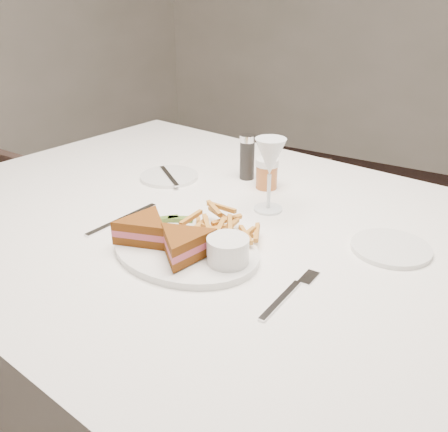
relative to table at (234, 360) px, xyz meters
name	(u,v)px	position (x,y,z in m)	size (l,w,h in m)	color
ground	(348,432)	(0.24, 0.27, -0.38)	(5.00, 5.00, 0.00)	black
table	(234,360)	(0.00, 0.00, 0.00)	(1.63, 1.09, 0.75)	white
chair_far	(374,240)	(0.08, 0.97, -0.08)	(0.58, 0.54, 0.60)	#4A352D
table_setting	(217,219)	(-0.02, -0.05, 0.41)	(0.79, 0.66, 0.18)	white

